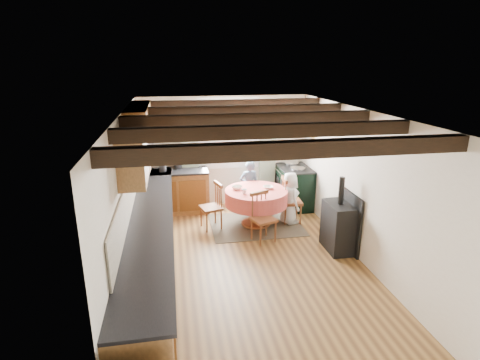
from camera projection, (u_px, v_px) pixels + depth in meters
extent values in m
cube|color=olive|center=(249.00, 263.00, 6.18)|extent=(3.60, 5.50, 0.00)
cube|color=white|center=(250.00, 113.00, 5.47)|extent=(3.60, 5.50, 0.00)
cube|color=silver|center=(224.00, 152.00, 8.41)|extent=(3.60, 0.00, 2.40)
cube|color=silver|center=(315.00, 298.00, 3.24)|extent=(3.60, 0.00, 2.40)
cube|color=silver|center=(126.00, 200.00, 5.52)|extent=(0.00, 5.50, 2.40)
cube|color=silver|center=(360.00, 186.00, 6.13)|extent=(0.00, 5.50, 2.40)
cube|color=black|center=(293.00, 150.00, 3.61)|extent=(3.60, 0.16, 0.16)
cube|color=black|center=(267.00, 131.00, 4.55)|extent=(3.60, 0.16, 0.16)
cube|color=black|center=(250.00, 119.00, 5.49)|extent=(3.60, 0.16, 0.16)
cube|color=black|center=(238.00, 110.00, 6.43)|extent=(3.60, 0.16, 0.16)
cube|color=black|center=(229.00, 104.00, 7.37)|extent=(3.60, 0.16, 0.16)
cube|color=beige|center=(130.00, 193.00, 5.80)|extent=(0.02, 4.50, 0.55)
cube|color=beige|center=(178.00, 154.00, 8.22)|extent=(1.40, 0.02, 0.55)
cube|color=#946233|center=(151.00, 246.00, 5.80)|extent=(0.60, 5.30, 0.88)
cube|color=#946233|center=(178.00, 192.00, 8.17)|extent=(1.30, 0.60, 0.88)
cube|color=black|center=(151.00, 217.00, 5.66)|extent=(0.64, 5.30, 0.04)
cube|color=black|center=(177.00, 171.00, 8.02)|extent=(1.30, 0.64, 0.04)
cube|color=#946233|center=(140.00, 133.00, 6.45)|extent=(0.34, 1.80, 0.90)
cube|color=#946233|center=(133.00, 157.00, 5.06)|extent=(0.34, 0.90, 0.70)
cube|color=white|center=(229.00, 134.00, 8.29)|extent=(1.34, 0.03, 1.54)
cube|color=white|center=(229.00, 133.00, 8.30)|extent=(1.20, 0.01, 1.40)
cube|color=#98A47B|center=(190.00, 159.00, 8.22)|extent=(0.35, 0.10, 2.10)
cube|color=#98A47B|center=(267.00, 155.00, 8.50)|extent=(0.35, 0.10, 2.10)
cylinder|color=black|center=(229.00, 106.00, 8.03)|extent=(2.00, 0.03, 0.03)
cube|color=gold|center=(310.00, 130.00, 8.14)|extent=(0.04, 0.50, 0.60)
cylinder|color=silver|center=(272.00, 128.00, 8.41)|extent=(0.30, 0.02, 0.30)
cube|color=#49402F|center=(256.00, 225.00, 7.60)|extent=(1.76, 1.37, 0.01)
imported|color=#445B71|center=(249.00, 186.00, 8.13)|extent=(0.42, 0.29, 1.12)
imported|color=silver|center=(290.00, 198.00, 7.55)|extent=(0.43, 0.57, 1.05)
imported|color=silver|center=(268.00, 187.00, 7.47)|extent=(0.20, 0.20, 0.05)
imported|color=silver|center=(237.00, 188.00, 7.43)|extent=(0.23, 0.23, 0.06)
imported|color=silver|center=(244.00, 192.00, 7.16)|extent=(0.13, 0.13, 0.09)
cylinder|color=#262628|center=(162.00, 165.00, 7.89)|extent=(0.15, 0.15, 0.26)
cylinder|color=#262628|center=(178.00, 164.00, 8.12)|extent=(0.17, 0.17, 0.19)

